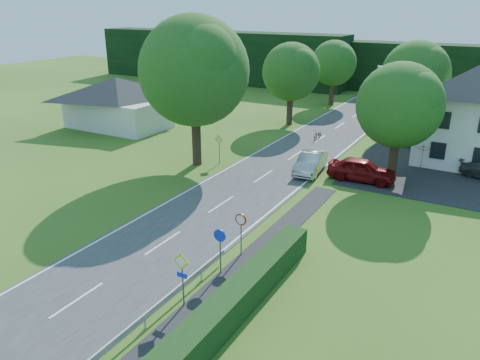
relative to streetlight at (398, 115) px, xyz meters
The scene contains 24 objects.
road 13.59m from the streetlight, 128.88° to the right, with size 7.00×80.00×0.04m, color #333335.
parking_pad 6.65m from the streetlight, 37.30° to the left, with size 14.00×16.00×0.04m, color black.
line_edge_left 15.73m from the streetlight, 138.52° to the right, with size 0.12×80.00×0.01m, color white.
line_edge_right 11.95m from the streetlight, 115.70° to the right, with size 0.12×80.00×0.01m, color white.
line_centre 13.58m from the streetlight, 128.88° to the right, with size 0.12×80.00×0.01m, color white, non-canonical shape.
tree_main 15.35m from the streetlight, 156.89° to the right, with size 9.40×9.40×11.64m, color #285419, non-canonical shape.
tree_left_far 16.45m from the streetlight, 142.56° to the left, with size 7.00×7.00×8.58m, color #285419, non-canonical shape.
tree_right_far 12.05m from the streetlight, 95.06° to the left, with size 7.40×7.40×9.09m, color #285419, non-canonical shape.
tree_left_back 25.34m from the streetlight, 119.73° to the left, with size 6.60×6.60×8.07m, color #285419, non-canonical shape.
tree_right_back 20.12m from the streetlight, 95.89° to the left, with size 6.20×6.20×7.56m, color #285419, non-canonical shape.
tree_right_mid 2.05m from the streetlight, 77.66° to the right, with size 7.00×7.00×8.58m, color #285419, non-canonical shape.
treeline_left 48.22m from the streetlight, 138.42° to the left, with size 44.00×6.00×8.00m, color black.
treeline_right 36.01m from the streetlight, 90.10° to the left, with size 30.00×5.00×7.00m, color black.
bungalow_left 28.12m from the streetlight, behind, with size 11.00×6.50×5.20m.
streetlight is the anchor object (origin of this frame).
sign_priority_right 22.50m from the streetlight, 99.70° to the right, with size 0.78×0.09×2.59m.
sign_roundabout 19.59m from the streetlight, 101.19° to the right, with size 0.64×0.08×2.37m.
sign_speed_limit 17.64m from the streetlight, 102.46° to the right, with size 0.64×0.11×2.37m.
sign_priority_left 13.80m from the streetlight, 158.22° to the right, with size 0.78×0.09×2.44m.
moving_car 7.29m from the streetlight, 148.16° to the right, with size 1.64×4.71×1.55m, color #B5B5BA.
motorcycle 10.77m from the streetlight, 144.95° to the left, with size 0.61×1.75×0.92m, color black.
parked_car_red 5.01m from the streetlight, 114.34° to the right, with size 1.97×4.89×1.67m, color maroon.
parked_car_silver_a 8.14m from the streetlight, 74.11° to the left, with size 1.63×4.68×1.54m, color silver.
parasol 4.36m from the streetlight, 44.02° to the left, with size 2.06×2.10×1.89m, color #B22D0E.
Camera 1 is at (14.76, -5.51, 12.20)m, focal length 35.00 mm.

